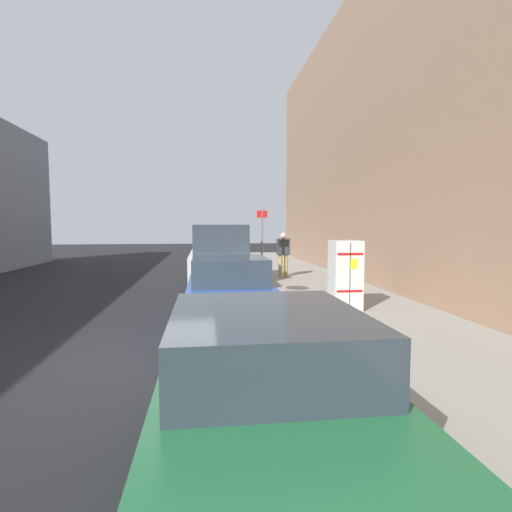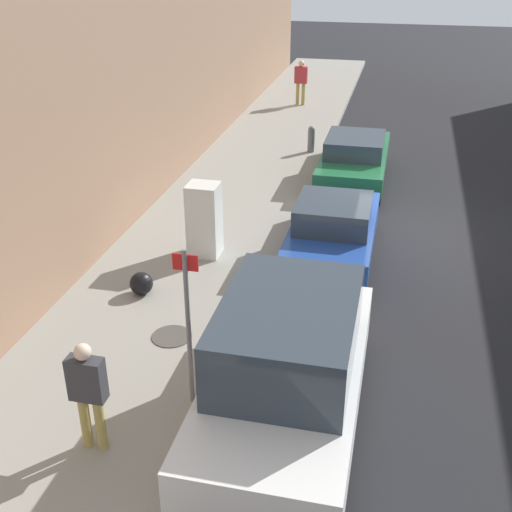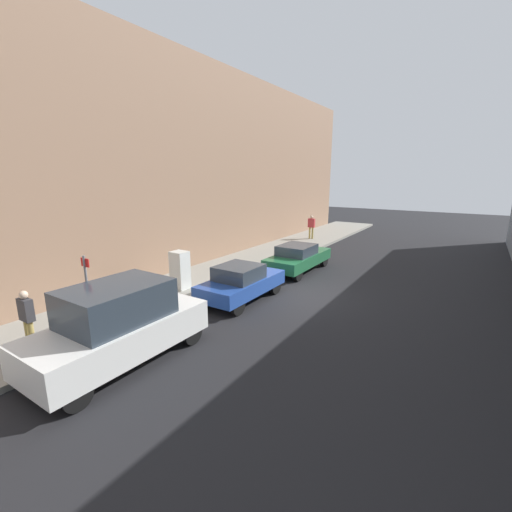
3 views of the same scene
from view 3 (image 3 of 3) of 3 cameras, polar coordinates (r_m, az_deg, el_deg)
The scene contains 13 objects.
ground_plane at distance 14.55m, azimuth 7.09°, elevation -6.28°, with size 80.00×80.00×0.00m, color black.
sidewalk_slab at distance 16.89m, azimuth -6.93°, elevation -3.18°, with size 3.79×44.00×0.18m, color gray.
building_facade_near at distance 18.14m, azimuth -14.44°, elevation 14.43°, with size 1.81×39.60×10.67m, color #937056.
discarded_refrigerator at distance 14.70m, azimuth -12.55°, elevation -2.31°, with size 0.66×0.61×1.60m.
manhole_cover at distance 12.73m, azimuth -21.65°, elevation -9.20°, with size 0.70×0.70×0.02m, color #47443F.
street_sign_post at distance 10.78m, azimuth -26.19°, elevation -5.70°, with size 0.36×0.07×2.53m.
fire_hydrant at distance 20.23m, azimuth 5.64°, elevation 1.12°, with size 0.22×0.22×0.84m.
trash_bag at distance 14.17m, azimuth -20.05°, elevation -5.84°, with size 0.45×0.45×0.45m, color black.
pedestrian_walking_far at distance 26.13m, azimuth 9.21°, elevation 5.10°, with size 0.51×0.24×1.75m.
pedestrian_standing_near at distance 11.28m, azimuth -33.88°, elevation -8.25°, with size 0.48×0.22×1.67m.
parked_van_white at distance 9.76m, azimuth -21.89°, elevation -10.56°, with size 2.01×4.67×2.14m.
parked_hatchback_blue at distance 13.52m, azimuth -2.49°, elevation -4.37°, with size 1.75×3.90×1.46m.
parked_sedan_green at distance 17.74m, azimuth 7.02°, elevation -0.20°, with size 1.78×4.48×1.41m.
Camera 3 is at (5.90, -12.39, 4.85)m, focal length 24.00 mm.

